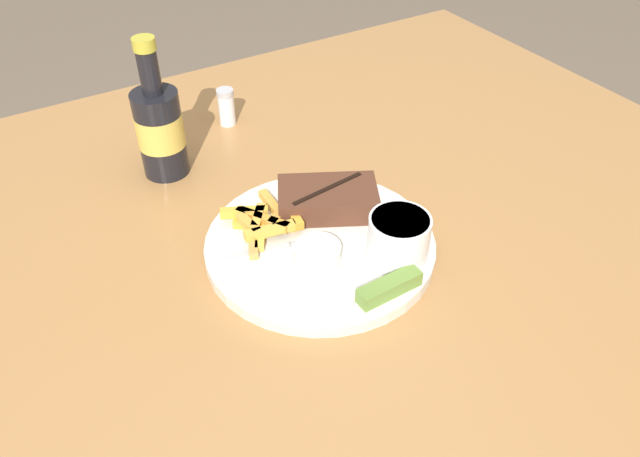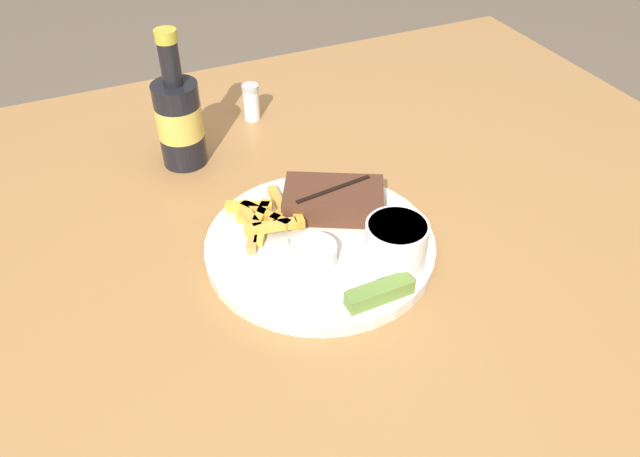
{
  "view_description": "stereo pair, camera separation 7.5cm",
  "coord_description": "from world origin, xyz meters",
  "px_view_note": "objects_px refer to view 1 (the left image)",
  "views": [
    {
      "loc": [
        -0.32,
        -0.53,
        1.32
      ],
      "look_at": [
        0.0,
        0.0,
        0.8
      ],
      "focal_mm": 35.0,
      "sensor_mm": 36.0,
      "label": 1
    },
    {
      "loc": [
        -0.26,
        -0.57,
        1.32
      ],
      "look_at": [
        0.0,
        0.0,
        0.8
      ],
      "focal_mm": 35.0,
      "sensor_mm": 36.0,
      "label": 2
    }
  ],
  "objects_px": {
    "beer_bottle": "(160,128)",
    "salt_shaker": "(226,107)",
    "steak_portion": "(328,199)",
    "pickle_spear": "(389,287)",
    "dipping_sauce_cup": "(318,254)",
    "fork_utensil": "(260,251)",
    "dinner_plate": "(320,245)",
    "coleslaw_cup": "(399,236)"
  },
  "relations": [
    {
      "from": "coleslaw_cup",
      "to": "dipping_sauce_cup",
      "type": "height_order",
      "value": "coleslaw_cup"
    },
    {
      "from": "dinner_plate",
      "to": "beer_bottle",
      "type": "distance_m",
      "value": 0.31
    },
    {
      "from": "salt_shaker",
      "to": "pickle_spear",
      "type": "bearing_deg",
      "value": -91.6
    },
    {
      "from": "steak_portion",
      "to": "coleslaw_cup",
      "type": "bearing_deg",
      "value": -79.53
    },
    {
      "from": "dinner_plate",
      "to": "steak_portion",
      "type": "xyz_separation_m",
      "value": [
        0.04,
        0.05,
        0.03
      ]
    },
    {
      "from": "beer_bottle",
      "to": "dinner_plate",
      "type": "bearing_deg",
      "value": -69.17
    },
    {
      "from": "fork_utensil",
      "to": "salt_shaker",
      "type": "bearing_deg",
      "value": 86.58
    },
    {
      "from": "steak_portion",
      "to": "beer_bottle",
      "type": "relative_size",
      "value": 0.73
    },
    {
      "from": "dinner_plate",
      "to": "beer_bottle",
      "type": "xyz_separation_m",
      "value": [
        -0.11,
        0.28,
        0.07
      ]
    },
    {
      "from": "steak_portion",
      "to": "fork_utensil",
      "type": "distance_m",
      "value": 0.13
    },
    {
      "from": "dinner_plate",
      "to": "pickle_spear",
      "type": "height_order",
      "value": "pickle_spear"
    },
    {
      "from": "dipping_sauce_cup",
      "to": "steak_portion",
      "type": "bearing_deg",
      "value": 51.88
    },
    {
      "from": "dipping_sauce_cup",
      "to": "fork_utensil",
      "type": "distance_m",
      "value": 0.08
    },
    {
      "from": "coleslaw_cup",
      "to": "salt_shaker",
      "type": "relative_size",
      "value": 1.2
    },
    {
      "from": "pickle_spear",
      "to": "beer_bottle",
      "type": "relative_size",
      "value": 0.39
    },
    {
      "from": "coleslaw_cup",
      "to": "fork_utensil",
      "type": "distance_m",
      "value": 0.18
    },
    {
      "from": "salt_shaker",
      "to": "coleslaw_cup",
      "type": "bearing_deg",
      "value": -85.73
    },
    {
      "from": "steak_portion",
      "to": "beer_bottle",
      "type": "distance_m",
      "value": 0.28
    },
    {
      "from": "coleslaw_cup",
      "to": "fork_utensil",
      "type": "bearing_deg",
      "value": 145.92
    },
    {
      "from": "pickle_spear",
      "to": "dinner_plate",
      "type": "bearing_deg",
      "value": 99.24
    },
    {
      "from": "coleslaw_cup",
      "to": "pickle_spear",
      "type": "height_order",
      "value": "coleslaw_cup"
    },
    {
      "from": "fork_utensil",
      "to": "pickle_spear",
      "type": "bearing_deg",
      "value": -41.53
    },
    {
      "from": "dinner_plate",
      "to": "fork_utensil",
      "type": "bearing_deg",
      "value": 165.54
    },
    {
      "from": "pickle_spear",
      "to": "beer_bottle",
      "type": "height_order",
      "value": "beer_bottle"
    },
    {
      "from": "dinner_plate",
      "to": "salt_shaker",
      "type": "distance_m",
      "value": 0.37
    },
    {
      "from": "dipping_sauce_cup",
      "to": "beer_bottle",
      "type": "relative_size",
      "value": 0.27
    },
    {
      "from": "dinner_plate",
      "to": "steak_portion",
      "type": "distance_m",
      "value": 0.07
    },
    {
      "from": "steak_portion",
      "to": "coleslaw_cup",
      "type": "height_order",
      "value": "coleslaw_cup"
    },
    {
      "from": "steak_portion",
      "to": "pickle_spear",
      "type": "relative_size",
      "value": 1.86
    },
    {
      "from": "dipping_sauce_cup",
      "to": "salt_shaker",
      "type": "xyz_separation_m",
      "value": [
        0.06,
        0.4,
        -0.0
      ]
    },
    {
      "from": "dipping_sauce_cup",
      "to": "fork_utensil",
      "type": "height_order",
      "value": "dipping_sauce_cup"
    },
    {
      "from": "pickle_spear",
      "to": "beer_bottle",
      "type": "distance_m",
      "value": 0.43
    },
    {
      "from": "beer_bottle",
      "to": "salt_shaker",
      "type": "xyz_separation_m",
      "value": [
        0.14,
        0.08,
        -0.04
      ]
    },
    {
      "from": "steak_portion",
      "to": "fork_utensil",
      "type": "height_order",
      "value": "steak_portion"
    },
    {
      "from": "dipping_sauce_cup",
      "to": "salt_shaker",
      "type": "relative_size",
      "value": 0.91
    },
    {
      "from": "beer_bottle",
      "to": "coleslaw_cup",
      "type": "bearing_deg",
      "value": -64.14
    },
    {
      "from": "dipping_sauce_cup",
      "to": "beer_bottle",
      "type": "xyz_separation_m",
      "value": [
        -0.08,
        0.32,
        0.04
      ]
    },
    {
      "from": "dipping_sauce_cup",
      "to": "pickle_spear",
      "type": "distance_m",
      "value": 0.1
    },
    {
      "from": "coleslaw_cup",
      "to": "beer_bottle",
      "type": "bearing_deg",
      "value": 115.86
    },
    {
      "from": "steak_portion",
      "to": "coleslaw_cup",
      "type": "xyz_separation_m",
      "value": [
        0.02,
        -0.13,
        0.02
      ]
    },
    {
      "from": "dinner_plate",
      "to": "dipping_sauce_cup",
      "type": "bearing_deg",
      "value": -124.84
    },
    {
      "from": "fork_utensil",
      "to": "salt_shaker",
      "type": "xyz_separation_m",
      "value": [
        0.11,
        0.35,
        0.01
      ]
    }
  ]
}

